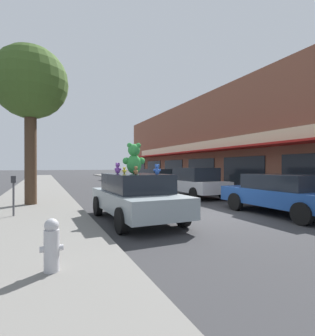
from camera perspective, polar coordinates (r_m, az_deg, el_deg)
The scene contains 17 objects.
ground_plane at distance 9.60m, azimuth 10.23°, elevation -9.99°, with size 260.00×260.00×0.00m, color #333335.
sidewalk_near at distance 8.02m, azimuth -26.24°, elevation -11.53°, with size 3.43×90.00×0.15m.
sidewalk_far at distance 13.52m, azimuth 30.57°, elevation -6.70°, with size 3.43×90.00×0.15m.
storefront_row at distance 27.46m, azimuth 21.30°, elevation 4.98°, with size 14.96×36.66×7.92m.
plush_art_car at distance 8.37m, azimuth -4.72°, elevation -6.05°, with size 2.11×4.49×1.48m.
teddy_bear_giant at distance 8.37m, azimuth -5.15°, elevation 1.98°, with size 0.75×0.49×0.99m.
teddy_bear_brown at distance 7.33m, azimuth -4.74°, elevation -0.58°, with size 0.18×0.15×0.25m.
teddy_bear_yellow at distance 9.15m, azimuth -7.23°, elevation -0.49°, with size 0.17×0.11×0.22m.
teddy_bear_cream at distance 9.08m, azimuth -4.51°, elevation -0.38°, with size 0.16×0.19×0.26m.
teddy_bear_blue at distance 7.56m, azimuth -0.10°, elevation -0.33°, with size 0.23×0.17×0.31m.
teddy_bear_purple at distance 8.52m, azimuth -8.65°, elevation -0.09°, with size 0.23×0.26×0.36m.
parked_car_far_left at distance 10.34m, azimuth 25.58°, elevation -4.98°, with size 1.98×4.64×1.43m.
parked_car_far_center at distance 14.78m, azimuth 8.23°, elevation -3.01°, with size 2.01×4.24×1.65m.
parked_car_far_right at distance 19.64m, azimuth -0.25°, elevation -2.23°, with size 2.05×4.30×1.54m.
street_tree at distance 12.54m, azimuth -25.93°, elevation 16.05°, with size 3.01×3.01×6.57m.
fire_hydrant at distance 4.36m, azimuth -22.06°, elevation -15.25°, with size 0.33×0.22×0.79m.
parking_meter at distance 9.45m, azimuth -28.86°, elevation -4.30°, with size 0.14×0.10×1.27m.
Camera 1 is at (-5.27, -7.84, 1.72)m, focal length 28.00 mm.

